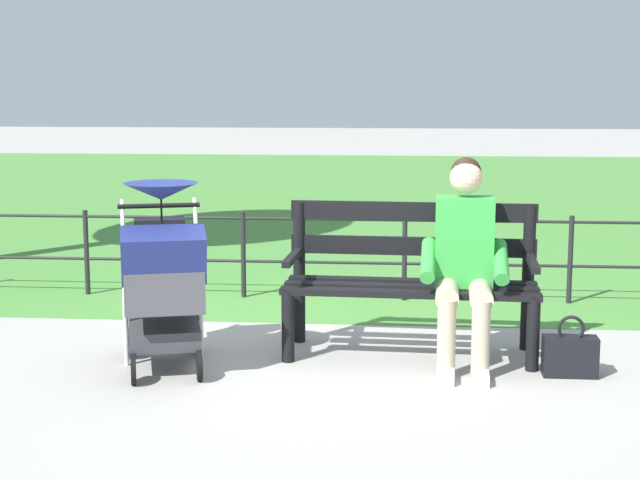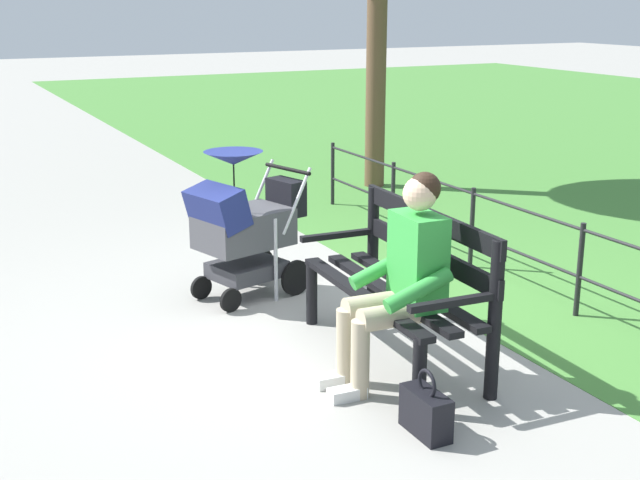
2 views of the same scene
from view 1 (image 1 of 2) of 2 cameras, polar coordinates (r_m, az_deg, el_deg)
ground_plane at (r=6.33m, az=-1.01°, el=-6.68°), size 60.00×60.00×0.00m
grass_lawn at (r=14.97m, az=2.43°, el=2.63°), size 40.00×16.00×0.01m
park_bench at (r=6.29m, az=5.33°, el=-1.90°), size 1.62×0.67×0.96m
person_on_bench at (r=6.05m, az=8.41°, el=-0.94°), size 0.55×0.74×1.28m
stroller at (r=5.95m, az=-9.15°, el=-1.95°), size 0.71×0.98×1.15m
handbag at (r=6.04m, az=14.37°, el=-6.52°), size 0.32×0.14×0.37m
park_fence at (r=7.81m, az=0.20°, el=-0.48°), size 6.52×0.04×0.70m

